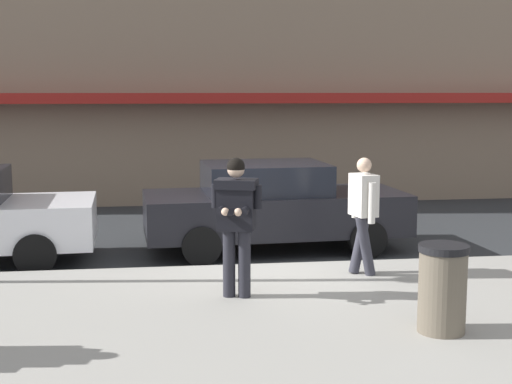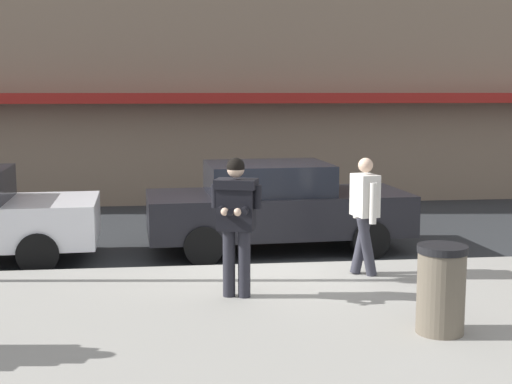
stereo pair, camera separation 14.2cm
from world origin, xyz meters
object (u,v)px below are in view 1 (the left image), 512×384
(man_texting_on_phone, at_px, (236,212))
(trash_bin, at_px, (442,288))
(parked_sedan_mid, at_px, (273,206))
(pedestrian_in_light_coat, at_px, (363,208))

(man_texting_on_phone, bearing_deg, trash_bin, -37.89)
(man_texting_on_phone, xyz_separation_m, trash_bin, (2.09, -1.63, -0.62))
(parked_sedan_mid, distance_m, man_texting_on_phone, 3.41)
(pedestrian_in_light_coat, bearing_deg, man_texting_on_phone, -154.74)
(parked_sedan_mid, xyz_separation_m, pedestrian_in_light_coat, (0.95, -2.33, 0.32))
(man_texting_on_phone, height_order, trash_bin, man_texting_on_phone)
(man_texting_on_phone, bearing_deg, parked_sedan_mid, 73.22)
(man_texting_on_phone, relative_size, trash_bin, 1.84)
(pedestrian_in_light_coat, bearing_deg, trash_bin, -86.16)
(parked_sedan_mid, bearing_deg, man_texting_on_phone, -106.78)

